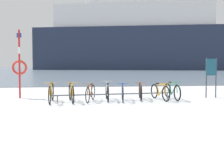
# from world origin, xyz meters

# --- Properties ---
(ground) EXTENTS (80.00, 132.00, 0.08)m
(ground) POSITION_xyz_m (0.00, 53.90, -0.04)
(ground) COLOR silver
(bike_rack) EXTENTS (5.17, 0.56, 0.31)m
(bike_rack) POSITION_xyz_m (0.27, 3.48, 0.27)
(bike_rack) COLOR #4C5156
(bike_rack) RESTS_ON ground
(bicycle_0) EXTENTS (0.46, 1.80, 0.83)m
(bicycle_0) POSITION_xyz_m (-2.29, 3.29, 0.38)
(bicycle_0) COLOR black
(bicycle_0) RESTS_ON ground
(bicycle_1) EXTENTS (0.48, 1.71, 0.82)m
(bicycle_1) POSITION_xyz_m (-1.51, 3.33, 0.37)
(bicycle_1) COLOR black
(bicycle_1) RESTS_ON ground
(bicycle_2) EXTENTS (0.54, 1.55, 0.76)m
(bicycle_2) POSITION_xyz_m (-0.74, 3.45, 0.35)
(bicycle_2) COLOR black
(bicycle_2) RESTS_ON ground
(bicycle_3) EXTENTS (0.46, 1.73, 0.79)m
(bicycle_3) POSITION_xyz_m (-0.04, 3.59, 0.36)
(bicycle_3) COLOR black
(bicycle_3) RESTS_ON ground
(bicycle_4) EXTENTS (0.46, 1.70, 0.77)m
(bicycle_4) POSITION_xyz_m (0.59, 3.45, 0.35)
(bicycle_4) COLOR black
(bicycle_4) RESTS_ON ground
(bicycle_5) EXTENTS (0.46, 1.68, 0.77)m
(bicycle_5) POSITION_xyz_m (1.41, 3.73, 0.35)
(bicycle_5) COLOR black
(bicycle_5) RESTS_ON ground
(bicycle_6) EXTENTS (0.50, 1.67, 0.75)m
(bicycle_6) POSITION_xyz_m (2.21, 3.54, 0.34)
(bicycle_6) COLOR black
(bicycle_6) RESTS_ON ground
(bicycle_7) EXTENTS (0.46, 1.74, 0.79)m
(bicycle_7) POSITION_xyz_m (2.79, 3.66, 0.36)
(bicycle_7) COLOR black
(bicycle_7) RESTS_ON ground
(info_sign) EXTENTS (0.55, 0.11, 1.82)m
(info_sign) POSITION_xyz_m (4.72, 3.97, 1.22)
(info_sign) COLOR #33383D
(info_sign) RESTS_ON ground
(rescue_post) EXTENTS (0.66, 0.10, 3.05)m
(rescue_post) POSITION_xyz_m (-3.88, 4.70, 1.47)
(rescue_post) COLOR red
(rescue_post) RESTS_ON ground
(ferry_ship) EXTENTS (56.56, 24.06, 25.54)m
(ferry_ship) POSITION_xyz_m (12.42, 60.28, 8.57)
(ferry_ship) COLOR #232D47
(ferry_ship) RESTS_ON ground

